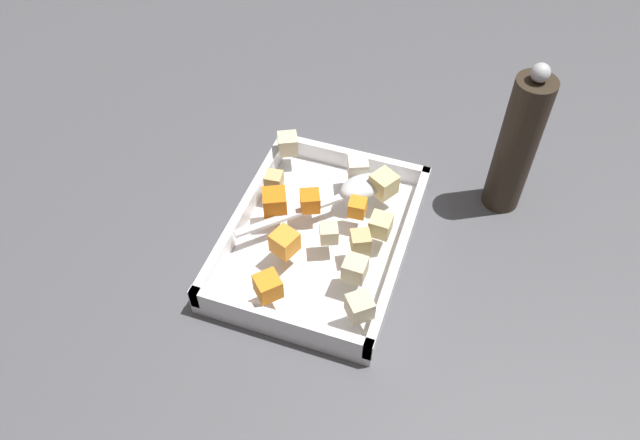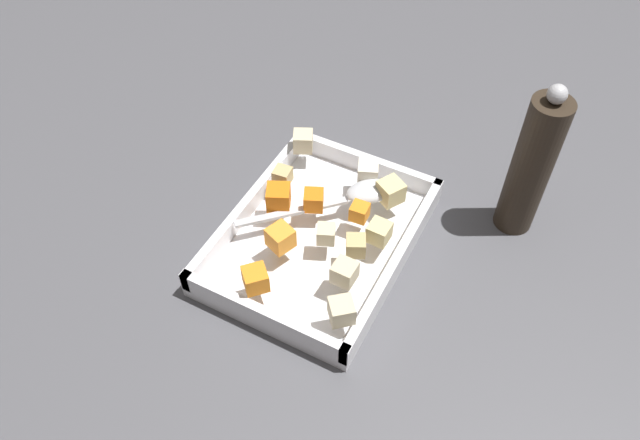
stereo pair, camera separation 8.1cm
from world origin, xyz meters
name	(u,v)px [view 2 (the right image)]	position (x,y,z in m)	size (l,w,h in m)	color
ground_plane	(313,255)	(0.00, 0.00, 0.00)	(4.00, 4.00, 0.00)	#4C4C51
baking_dish	(320,240)	(-0.02, 0.00, 0.01)	(0.31, 0.23, 0.04)	silver
carrot_chunk_mid_right	(314,200)	(-0.04, -0.02, 0.06)	(0.03, 0.03, 0.03)	orange
carrot_chunk_near_spoon	(255,279)	(0.10, -0.02, 0.06)	(0.03, 0.03, 0.03)	orange
carrot_chunk_corner_nw	(360,212)	(-0.05, 0.04, 0.06)	(0.02, 0.02, 0.02)	orange
carrot_chunk_center	(280,238)	(0.03, -0.03, 0.06)	(0.03, 0.03, 0.03)	orange
carrot_chunk_heap_top	(278,197)	(-0.02, -0.07, 0.06)	(0.03, 0.03, 0.03)	orange
potato_chunk_under_handle	(345,272)	(0.04, 0.07, 0.06)	(0.03, 0.03, 0.03)	beige
potato_chunk_rim_edge	(283,176)	(-0.06, -0.08, 0.06)	(0.02, 0.02, 0.02)	tan
potato_chunk_near_right	(379,232)	(-0.03, 0.08, 0.06)	(0.03, 0.03, 0.03)	#E0CC89
potato_chunk_front_center	(342,311)	(0.10, 0.09, 0.06)	(0.03, 0.03, 0.03)	beige
potato_chunk_corner_se	(303,141)	(-0.14, -0.09, 0.06)	(0.03, 0.03, 0.03)	beige
potato_chunk_mid_left	(391,191)	(-0.10, 0.06, 0.06)	(0.03, 0.03, 0.03)	#E0CC89
potato_chunk_corner_ne	(354,248)	(0.00, 0.06, 0.06)	(0.02, 0.02, 0.02)	tan
potato_chunk_heap_side	(325,235)	(0.00, 0.02, 0.06)	(0.02, 0.02, 0.02)	beige
parsnip_chunk_far_right	(368,172)	(-0.12, 0.02, 0.06)	(0.03, 0.03, 0.03)	silver
serving_spoon	(361,194)	(-0.09, 0.03, 0.05)	(0.17, 0.18, 0.02)	silver
pepper_mill	(531,166)	(-0.18, 0.22, 0.11)	(0.05, 0.05, 0.24)	#2D2319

